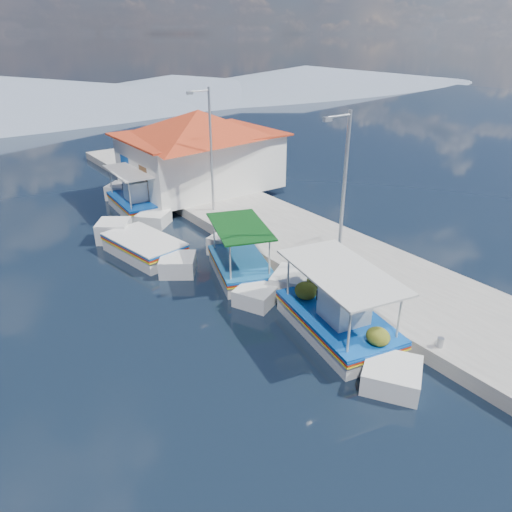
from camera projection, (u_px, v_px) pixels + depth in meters
ground at (272, 356)px, 14.10m from camera, size 160.00×160.00×0.00m
quay at (295, 239)px, 21.52m from camera, size 5.00×44.00×0.50m
bollards at (268, 247)px, 19.69m from camera, size 0.20×17.20×0.30m
main_caique at (335, 320)px, 15.02m from camera, size 3.19×7.48×2.51m
caique_green_canopy at (239, 267)px, 18.69m from camera, size 3.24×5.99×2.37m
caique_blue_hull at (144, 248)px, 20.45m from camera, size 2.76×6.64×1.20m
caique_far at (136, 202)px, 25.56m from camera, size 2.36×7.07×2.48m
harbor_building at (200, 148)px, 27.21m from camera, size 10.49×10.49×4.40m
lamp_post_near at (342, 189)px, 16.31m from camera, size 1.21×0.14×6.00m
lamp_post_far at (209, 145)px, 22.92m from camera, size 1.21×0.14×6.00m
mountain_ridge at (37, 94)px, 57.82m from camera, size 171.40×96.00×5.50m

